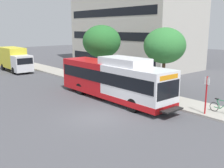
{
  "coord_description": "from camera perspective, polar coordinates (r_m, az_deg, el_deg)",
  "views": [
    {
      "loc": [
        -10.14,
        -13.55,
        5.91
      ],
      "look_at": [
        2.89,
        1.86,
        1.6
      ],
      "focal_mm": 42.21,
      "sensor_mm": 36.0,
      "label": 1
    }
  ],
  "objects": [
    {
      "name": "ground_plane",
      "position": [
        24.54,
        -14.57,
        -2.28
      ],
      "size": [
        120.0,
        120.0,
        0.0
      ],
      "primitive_type": "plane",
      "color": "#4C4C51"
    },
    {
      "name": "sidewalk_curb",
      "position": [
        26.65,
        1.01,
        -0.6
      ],
      "size": [
        3.0,
        56.0,
        0.14
      ],
      "primitive_type": "cube",
      "color": "#A8A399",
      "rests_on": "ground"
    },
    {
      "name": "transit_bus",
      "position": [
        21.86,
        0.22,
        0.96
      ],
      "size": [
        2.58,
        12.25,
        3.65
      ],
      "color": "white",
      "rests_on": "ground"
    },
    {
      "name": "bus_stop_sign_pole",
      "position": [
        18.88,
        19.74,
        -1.71
      ],
      "size": [
        0.1,
        0.36,
        2.6
      ],
      "color": "red",
      "rests_on": "sidewalk_curb"
    },
    {
      "name": "bicycle_parked",
      "position": [
        19.69,
        22.67,
        -4.67
      ],
      "size": [
        0.52,
        1.76,
        1.02
      ],
      "color": "black",
      "rests_on": "sidewalk_curb"
    },
    {
      "name": "street_tree_near_stop",
      "position": [
        23.17,
        11.33,
        8.13
      ],
      "size": [
        3.6,
        3.6,
        5.82
      ],
      "color": "#4C3823",
      "rests_on": "sidewalk_curb"
    },
    {
      "name": "street_tree_mid_block",
      "position": [
        29.44,
        -2.25,
        9.18
      ],
      "size": [
        4.21,
        4.21,
        6.1
      ],
      "color": "#4C3823",
      "rests_on": "sidewalk_curb"
    },
    {
      "name": "box_truck_background",
      "position": [
        38.78,
        -20.35,
        5.14
      ],
      "size": [
        2.32,
        7.01,
        3.25
      ],
      "color": "silver",
      "rests_on": "ground"
    }
  ]
}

